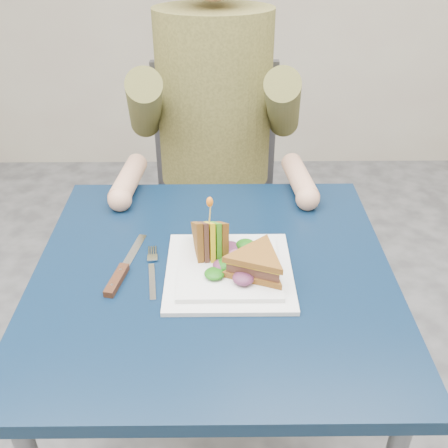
{
  "coord_description": "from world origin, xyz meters",
  "views": [
    {
      "loc": [
        0.01,
        -0.87,
        1.41
      ],
      "look_at": [
        0.02,
        0.04,
        0.82
      ],
      "focal_mm": 42.0,
      "sensor_mm": 36.0,
      "label": 1
    }
  ],
  "objects_px": {
    "plate": "(229,270)",
    "sandwich_upright": "(210,240)",
    "chair": "(215,182)",
    "fork": "(152,273)",
    "diner": "(214,87)",
    "table": "(214,299)",
    "knife": "(120,274)",
    "sandwich_flat": "(257,263)"
  },
  "relations": [
    {
      "from": "plate",
      "to": "knife",
      "type": "bearing_deg",
      "value": -177.88
    },
    {
      "from": "sandwich_upright",
      "to": "diner",
      "type": "bearing_deg",
      "value": 89.46
    },
    {
      "from": "diner",
      "to": "sandwich_upright",
      "type": "relative_size",
      "value": 5.14
    },
    {
      "from": "table",
      "to": "diner",
      "type": "xyz_separation_m",
      "value": [
        -0.0,
        0.63,
        0.26
      ]
    },
    {
      "from": "diner",
      "to": "fork",
      "type": "relative_size",
      "value": 4.15
    },
    {
      "from": "chair",
      "to": "fork",
      "type": "relative_size",
      "value": 5.18
    },
    {
      "from": "chair",
      "to": "plate",
      "type": "height_order",
      "value": "chair"
    },
    {
      "from": "chair",
      "to": "plate",
      "type": "distance_m",
      "value": 0.78
    },
    {
      "from": "sandwich_flat",
      "to": "knife",
      "type": "distance_m",
      "value": 0.28
    },
    {
      "from": "sandwich_upright",
      "to": "knife",
      "type": "height_order",
      "value": "sandwich_upright"
    },
    {
      "from": "sandwich_flat",
      "to": "knife",
      "type": "bearing_deg",
      "value": 176.58
    },
    {
      "from": "sandwich_flat",
      "to": "fork",
      "type": "height_order",
      "value": "sandwich_flat"
    },
    {
      "from": "table",
      "to": "chair",
      "type": "relative_size",
      "value": 0.81
    },
    {
      "from": "fork",
      "to": "plate",
      "type": "bearing_deg",
      "value": -0.11
    },
    {
      "from": "table",
      "to": "diner",
      "type": "distance_m",
      "value": 0.68
    },
    {
      "from": "plate",
      "to": "sandwich_upright",
      "type": "xyz_separation_m",
      "value": [
        -0.04,
        0.04,
        0.05
      ]
    },
    {
      "from": "diner",
      "to": "fork",
      "type": "bearing_deg",
      "value": -101.22
    },
    {
      "from": "diner",
      "to": "chair",
      "type": "bearing_deg",
      "value": 90.0
    },
    {
      "from": "fork",
      "to": "knife",
      "type": "xyz_separation_m",
      "value": [
        -0.06,
        -0.01,
        0.0
      ]
    },
    {
      "from": "diner",
      "to": "plate",
      "type": "distance_m",
      "value": 0.66
    },
    {
      "from": "chair",
      "to": "sandwich_upright",
      "type": "bearing_deg",
      "value": -90.46
    },
    {
      "from": "plate",
      "to": "table",
      "type": "bearing_deg",
      "value": 160.55
    },
    {
      "from": "sandwich_upright",
      "to": "knife",
      "type": "relative_size",
      "value": 0.66
    },
    {
      "from": "table",
      "to": "sandwich_upright",
      "type": "relative_size",
      "value": 5.18
    },
    {
      "from": "sandwich_flat",
      "to": "sandwich_upright",
      "type": "height_order",
      "value": "sandwich_upright"
    },
    {
      "from": "sandwich_flat",
      "to": "knife",
      "type": "relative_size",
      "value": 0.83
    },
    {
      "from": "table",
      "to": "sandwich_flat",
      "type": "distance_m",
      "value": 0.16
    },
    {
      "from": "table",
      "to": "plate",
      "type": "bearing_deg",
      "value": -19.45
    },
    {
      "from": "sandwich_upright",
      "to": "fork",
      "type": "relative_size",
      "value": 0.81
    },
    {
      "from": "sandwich_flat",
      "to": "fork",
      "type": "bearing_deg",
      "value": 173.26
    },
    {
      "from": "diner",
      "to": "sandwich_flat",
      "type": "height_order",
      "value": "diner"
    },
    {
      "from": "chair",
      "to": "diner",
      "type": "bearing_deg",
      "value": -90.0
    },
    {
      "from": "diner",
      "to": "sandwich_flat",
      "type": "distance_m",
      "value": 0.68
    },
    {
      "from": "table",
      "to": "knife",
      "type": "xyz_separation_m",
      "value": [
        -0.19,
        -0.02,
        0.09
      ]
    },
    {
      "from": "sandwich_upright",
      "to": "plate",
      "type": "bearing_deg",
      "value": -49.4
    },
    {
      "from": "diner",
      "to": "sandwich_upright",
      "type": "height_order",
      "value": "diner"
    },
    {
      "from": "chair",
      "to": "fork",
      "type": "xyz_separation_m",
      "value": [
        -0.13,
        -0.75,
        0.19
      ]
    },
    {
      "from": "chair",
      "to": "fork",
      "type": "distance_m",
      "value": 0.78
    },
    {
      "from": "table",
      "to": "fork",
      "type": "relative_size",
      "value": 4.18
    },
    {
      "from": "sandwich_flat",
      "to": "plate",
      "type": "bearing_deg",
      "value": 155.56
    },
    {
      "from": "table",
      "to": "plate",
      "type": "xyz_separation_m",
      "value": [
        0.03,
        -0.01,
        0.09
      ]
    },
    {
      "from": "diner",
      "to": "plate",
      "type": "height_order",
      "value": "diner"
    }
  ]
}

